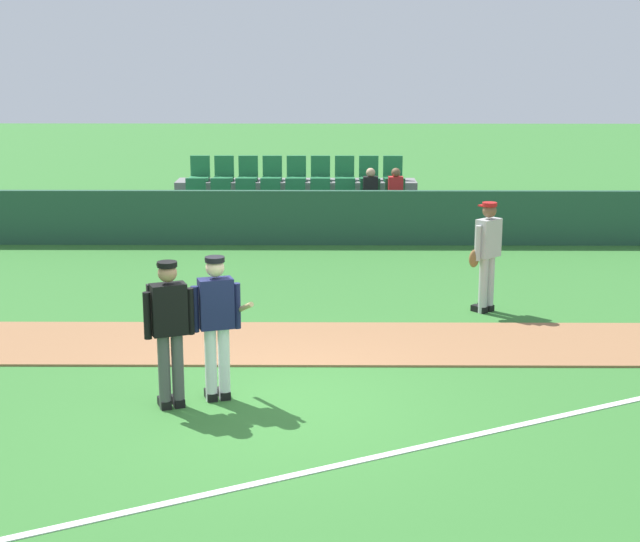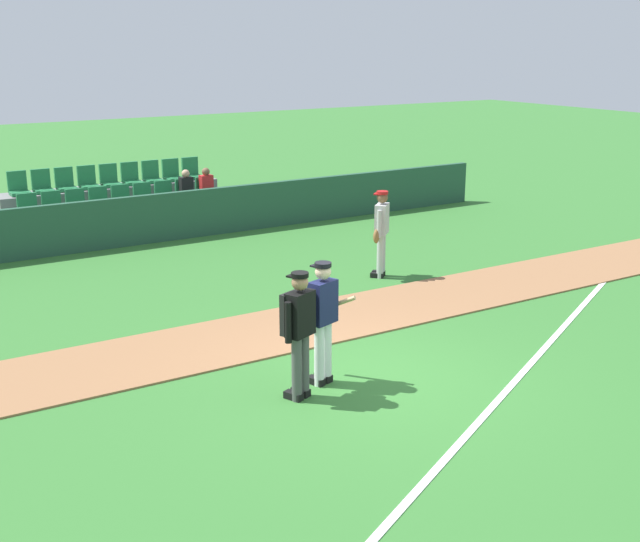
# 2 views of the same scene
# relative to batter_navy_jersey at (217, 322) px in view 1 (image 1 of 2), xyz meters

# --- Properties ---
(ground_plane) EXTENTS (80.00, 80.00, 0.00)m
(ground_plane) POSITION_rel_batter_navy_jersey_xyz_m (0.60, -0.22, -0.97)
(ground_plane) COLOR #33702D
(infield_dirt_path) EXTENTS (28.00, 1.99, 0.03)m
(infield_dirt_path) POSITION_rel_batter_navy_jersey_xyz_m (0.60, 2.19, -0.95)
(infield_dirt_path) COLOR #936642
(infield_dirt_path) RESTS_ON ground
(foul_line_chalk) EXTENTS (10.68, 5.65, 0.01)m
(foul_line_chalk) POSITION_rel_batter_navy_jersey_xyz_m (3.60, -0.72, -0.96)
(foul_line_chalk) COLOR white
(foul_line_chalk) RESTS_ON ground
(dugout_fence) EXTENTS (20.00, 0.16, 1.15)m
(dugout_fence) POSITION_rel_batter_navy_jersey_xyz_m (0.60, 9.11, -0.39)
(dugout_fence) COLOR #234C38
(dugout_fence) RESTS_ON ground
(stadium_bleachers) EXTENTS (5.55, 2.10, 1.65)m
(stadium_bleachers) POSITION_rel_batter_navy_jersey_xyz_m (0.62, 10.55, -0.48)
(stadium_bleachers) COLOR slate
(stadium_bleachers) RESTS_ON ground
(batter_navy_jersey) EXTENTS (0.74, 0.69, 1.76)m
(batter_navy_jersey) POSITION_rel_batter_navy_jersey_xyz_m (0.00, 0.00, 0.00)
(batter_navy_jersey) COLOR white
(batter_navy_jersey) RESTS_ON ground
(umpire_home_plate) EXTENTS (0.55, 0.42, 1.76)m
(umpire_home_plate) POSITION_rel_batter_navy_jersey_xyz_m (-0.53, -0.24, 0.03)
(umpire_home_plate) COLOR #4C4C4C
(umpire_home_plate) RESTS_ON ground
(runner_grey_jersey) EXTENTS (0.58, 0.49, 1.76)m
(runner_grey_jersey) POSITION_rel_batter_navy_jersey_xyz_m (3.81, 3.89, -0.01)
(runner_grey_jersey) COLOR #B2B2B2
(runner_grey_jersey) RESTS_ON ground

